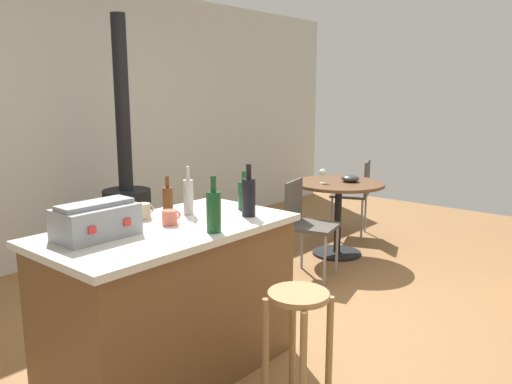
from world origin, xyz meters
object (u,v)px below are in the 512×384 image
cup_0 (143,211)px  wine_glass (323,173)px  bottle_4 (188,196)px  folding_chair_far (356,191)px  wood_stove (127,210)px  bottle_3 (244,195)px  bottle_0 (249,196)px  bottle_2 (168,202)px  serving_bowl (350,178)px  folding_chair_near (306,220)px  bottle_1 (214,211)px  toolbox (96,221)px  dining_table (338,200)px  cup_1 (170,217)px  wooden_stool (298,328)px  kitchen_island (171,300)px

cup_0 → wine_glass: (2.40, 0.30, -0.09)m
bottle_4 → folding_chair_far: bearing=10.2°
wood_stove → bottle_4: 1.80m
bottle_3 → bottle_4: bearing=152.2°
bottle_0 → bottle_2: size_ratio=1.26×
wine_glass → serving_bowl: bearing=-33.9°
folding_chair_near → serving_bowl: 0.87m
bottle_0 → bottle_1: 0.40m
toolbox → bottle_3: bearing=-9.1°
bottle_0 → dining_table: bearing=16.8°
folding_chair_near → folding_chair_far: size_ratio=0.99×
bottle_3 → wine_glass: (1.83, 0.59, -0.14)m
dining_table → serving_bowl: size_ratio=5.02×
folding_chair_near → bottle_0: bearing=-159.1°
toolbox → bottle_4: 0.65m
bottle_4 → cup_0: bottle_4 is taller
bottle_3 → cup_1: bottle_3 is taller
dining_table → wine_glass: bearing=148.2°
wooden_stool → wine_glass: 2.65m
dining_table → wine_glass: (-0.16, 0.10, 0.29)m
folding_chair_far → bottle_1: size_ratio=2.85×
wood_stove → cup_0: (-0.93, -1.48, 0.38)m
folding_chair_near → toolbox: (-2.24, -0.23, 0.47)m
bottle_1 → cup_1: bearing=99.7°
bottle_2 → serving_bowl: bottle_2 is taller
folding_chair_far → toolbox: toolbox is taller
cup_0 → bottle_4: bearing=-26.1°
wooden_stool → bottle_0: bottle_0 is taller
bottle_2 → wine_glass: bearing=9.6°
kitchen_island → bottle_1: bearing=-74.8°
cup_0 → wine_glass: 2.42m
bottle_3 → wine_glass: bottle_3 is taller
folding_chair_near → bottle_1: bearing=-160.7°
folding_chair_near → cup_0: cup_0 is taller
wooden_stool → bottle_2: (-0.03, 0.95, 0.53)m
kitchen_island → cup_0: (0.01, 0.24, 0.49)m
kitchen_island → toolbox: (-0.39, 0.11, 0.54)m
folding_chair_far → wine_glass: 0.98m
wood_stove → toolbox: wood_stove is taller
wine_glass → wood_stove: bearing=141.3°
bottle_0 → serving_bowl: size_ratio=1.77×
cup_0 → wine_glass: size_ratio=0.88×
bottle_4 → wine_glass: bottle_4 is taller
bottle_4 → wine_glass: 2.20m
wooden_stool → cup_1: (-0.13, 0.81, 0.47)m
kitchen_island → cup_1: bearing=29.3°
kitchen_island → bottle_1: size_ratio=4.74×
dining_table → folding_chair_far: (0.76, 0.23, -0.05)m
bottle_0 → bottle_2: 0.49m
wooden_stool → toolbox: (-0.55, 0.90, 0.52)m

